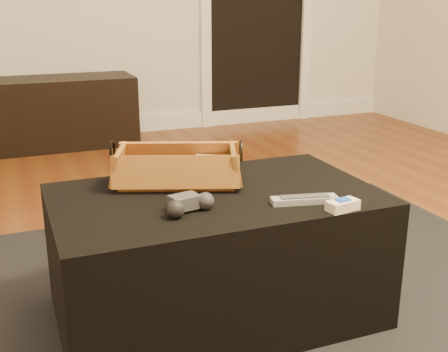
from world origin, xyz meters
name	(u,v)px	position (x,y,z in m)	size (l,w,h in m)	color
floor	(244,309)	(0.00, 0.00, -0.01)	(5.00, 5.50, 0.01)	brown
baseboard	(102,127)	(0.00, 2.73, 0.06)	(5.00, 0.04, 0.12)	white
media_cabinet	(45,113)	(-0.42, 2.51, 0.24)	(1.23, 0.45, 0.48)	black
area_rug	(222,321)	(-0.11, -0.06, 0.01)	(2.60, 2.00, 0.01)	black
ottoman	(216,255)	(-0.11, -0.01, 0.22)	(1.00, 0.60, 0.42)	black
tv_remote	(171,177)	(-0.21, 0.12, 0.46)	(0.22, 0.05, 0.02)	black
cloth_bundle	(211,167)	(-0.07, 0.12, 0.48)	(0.11, 0.08, 0.06)	tan
wicker_basket	(177,169)	(-0.19, 0.13, 0.48)	(0.46, 0.34, 0.15)	brown
game_controller	(188,204)	(-0.24, -0.13, 0.46)	(0.16, 0.11, 0.05)	#343437
silver_remote	(304,200)	(0.11, -0.19, 0.44)	(0.20, 0.09, 0.02)	#A1A4A8
cream_gadget	(343,205)	(0.18, -0.28, 0.45)	(0.10, 0.06, 0.03)	silver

